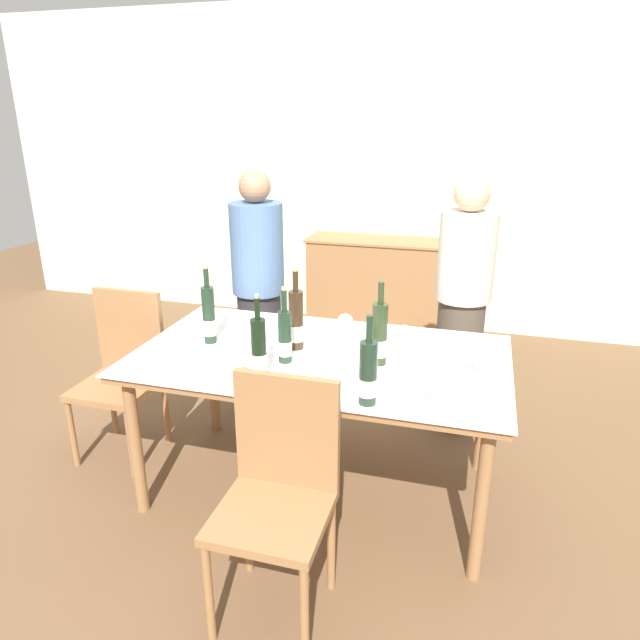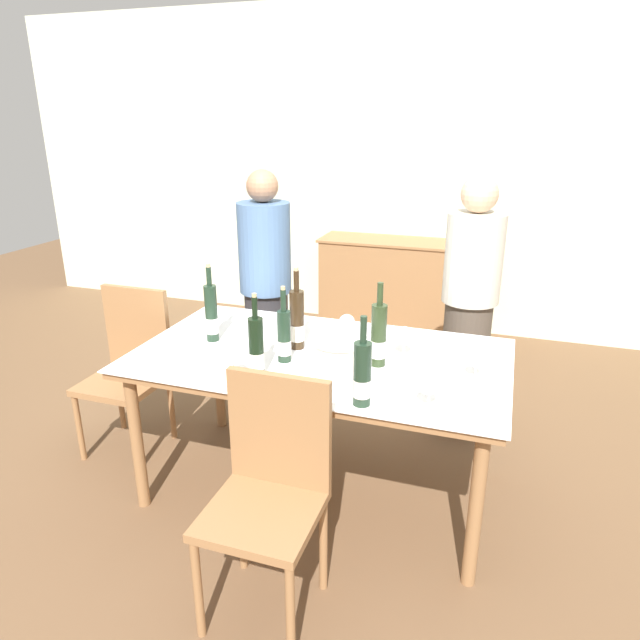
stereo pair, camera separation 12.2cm
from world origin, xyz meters
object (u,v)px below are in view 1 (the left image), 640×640
wine_glass_1 (477,358)px  wine_glass_2 (345,323)px  wine_bottle_2 (285,337)px  wine_bottle_4 (368,374)px  sideboard_cabinet (391,287)px  wine_glass_0 (235,359)px  wine_bottle_1 (259,350)px  ice_bucket (342,357)px  chair_near_front (279,483)px  person_guest_left (462,308)px  wine_bottle_5 (209,316)px  wine_glass_3 (435,383)px  dining_table (320,367)px  wine_bottle_0 (379,336)px  wine_glass_4 (404,335)px  person_host (259,296)px  chair_left_end (124,365)px  wine_bottle_3 (296,321)px

wine_glass_1 → wine_glass_2: 0.72m
wine_bottle_2 → wine_glass_1: size_ratio=2.95×
wine_bottle_4 → sideboard_cabinet: bearing=97.0°
wine_glass_0 → wine_bottle_1: bearing=37.6°
ice_bucket → chair_near_front: size_ratio=0.25×
ice_bucket → person_guest_left: bearing=66.5°
wine_bottle_5 → person_guest_left: 1.51m
ice_bucket → wine_glass_3: 0.45m
wine_glass_0 → person_guest_left: (0.91, 1.26, -0.10)m
dining_table → wine_bottle_1: 0.42m
wine_bottle_0 → wine_bottle_4: wine_bottle_0 is taller
wine_glass_1 → wine_glass_4: 0.37m
wine_glass_3 → person_host: size_ratio=0.09×
dining_table → wine_bottle_5: 0.62m
wine_bottle_0 → chair_left_end: size_ratio=0.42×
wine_bottle_3 → wine_glass_4: wine_bottle_3 is taller
wine_bottle_0 → wine_glass_0: 0.67m
dining_table → wine_glass_1: size_ratio=14.37×
wine_glass_4 → dining_table: bearing=-165.9°
wine_bottle_0 → wine_glass_0: (-0.57, -0.36, -0.03)m
wine_bottle_3 → wine_bottle_1: bearing=-98.1°
wine_bottle_3 → wine_glass_2: (0.21, 0.18, -0.05)m
dining_table → chair_near_front: (0.05, -0.74, -0.15)m
wine_bottle_4 → chair_left_end: (-1.52, 0.52, -0.37)m
wine_glass_0 → wine_glass_3: 0.85m
wine_glass_1 → wine_glass_4: wine_glass_4 is taller
chair_left_end → wine_bottle_3: bearing=-2.5°
ice_bucket → wine_bottle_3: wine_bottle_3 is taller
person_host → wine_bottle_2: bearing=-61.3°
wine_bottle_2 → wine_glass_2: bearing=59.4°
chair_near_front → person_host: 1.68m
wine_glass_4 → sideboard_cabinet: bearing=100.3°
wine_glass_0 → person_guest_left: 1.56m
wine_bottle_4 → wine_bottle_5: bearing=155.1°
wine_glass_0 → wine_bottle_2: bearing=62.4°
wine_bottle_0 → chair_near_front: bearing=-109.1°
wine_glass_4 → wine_bottle_0: bearing=-128.3°
wine_bottle_1 → wine_glass_2: bearing=64.6°
dining_table → chair_near_front: size_ratio=1.88×
dining_table → wine_bottle_2: 0.27m
wine_bottle_3 → wine_bottle_4: size_ratio=1.10×
dining_table → wine_glass_2: 0.29m
wine_bottle_2 → wine_bottle_3: (-0.00, 0.17, 0.02)m
wine_bottle_1 → person_guest_left: person_guest_left is taller
person_guest_left → wine_glass_0: bearing=-125.7°
dining_table → wine_bottle_0: 0.36m
sideboard_cabinet → wine_bottle_3: (-0.11, -2.36, 0.49)m
wine_bottle_4 → wine_glass_3: (0.26, 0.05, -0.03)m
wine_glass_0 → wine_glass_3: (0.85, 0.01, -0.01)m
wine_bottle_0 → wine_bottle_5: size_ratio=0.98×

